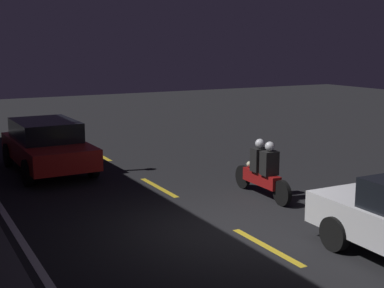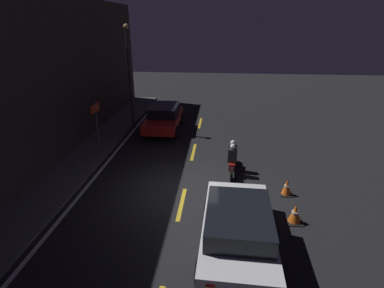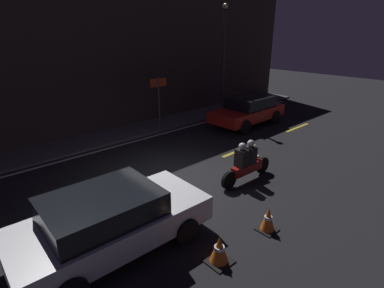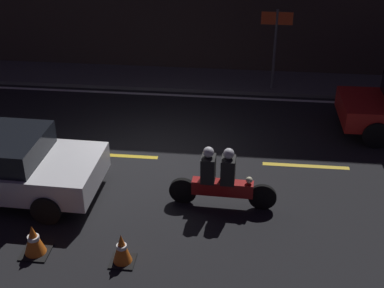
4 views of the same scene
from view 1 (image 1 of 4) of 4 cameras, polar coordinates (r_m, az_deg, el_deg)
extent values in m
plane|color=black|center=(10.44, 4.69, -9.11)|extent=(56.00, 56.00, 0.00)
cube|color=gold|center=(9.68, 7.99, -10.79)|extent=(2.00, 0.14, 0.01)
cube|color=gold|center=(13.37, -3.56, -4.65)|extent=(2.00, 0.14, 0.01)
cube|color=gold|center=(17.44, -9.83, -1.17)|extent=(2.00, 0.14, 0.01)
cube|color=silver|center=(9.08, -16.03, -12.59)|extent=(25.20, 0.14, 0.01)
cylinder|color=black|center=(9.64, 14.98, -9.23)|extent=(0.61, 0.20, 0.61)
cube|color=red|center=(15.38, -15.11, -0.64)|extent=(4.08, 1.81, 0.55)
cube|color=black|center=(15.48, -15.40, 1.46)|extent=(2.25, 1.61, 0.53)
cube|color=red|center=(17.40, -14.97, 1.11)|extent=(0.06, 0.20, 0.10)
cube|color=red|center=(17.16, -18.64, 0.78)|extent=(0.06, 0.20, 0.10)
cylinder|color=black|center=(14.48, -10.54, -2.24)|extent=(0.68, 0.19, 0.68)
cylinder|color=black|center=(14.05, -17.15, -2.94)|extent=(0.68, 0.19, 0.68)
cylinder|color=black|center=(16.84, -13.33, -0.56)|extent=(0.68, 0.19, 0.68)
cylinder|color=black|center=(16.46, -19.04, -1.11)|extent=(0.68, 0.19, 0.68)
cylinder|color=black|center=(13.29, 5.44, -3.51)|extent=(0.58, 0.10, 0.57)
cylinder|color=black|center=(11.98, 9.59, -5.18)|extent=(0.58, 0.12, 0.57)
cube|color=maroon|center=(12.59, 7.42, -3.65)|extent=(1.26, 0.28, 0.30)
sphere|color=#F2EABF|center=(12.96, 6.14, -2.15)|extent=(0.14, 0.14, 0.14)
cube|color=black|center=(12.57, 7.21, -1.67)|extent=(0.29, 0.37, 0.55)
sphere|color=silver|center=(12.49, 7.25, 0.06)|extent=(0.22, 0.22, 0.22)
cube|color=black|center=(12.25, 8.25, -2.02)|extent=(0.29, 0.37, 0.55)
sphere|color=silver|center=(12.17, 8.30, -0.25)|extent=(0.22, 0.22, 0.22)
cube|color=black|center=(12.76, 18.92, -5.91)|extent=(0.44, 0.44, 0.03)
cone|color=orange|center=(12.68, 19.00, -4.59)|extent=(0.34, 0.34, 0.58)
cylinder|color=white|center=(12.67, 19.01, -4.47)|extent=(0.19, 0.19, 0.07)
camera|label=2|loc=(7.18, 78.13, 21.24)|focal=28.00mm
camera|label=3|loc=(12.70, 49.76, 11.32)|focal=28.00mm
camera|label=4|loc=(19.48, 30.69, 17.91)|focal=50.00mm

